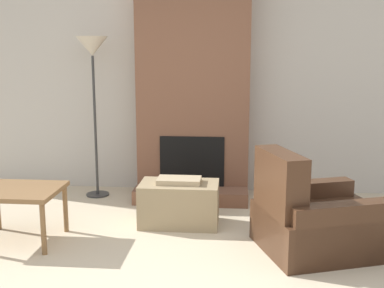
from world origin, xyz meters
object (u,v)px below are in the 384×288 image
Objects in this scene: ottoman at (179,203)px; armchair at (313,222)px; side_table at (17,195)px; floor_lamp_left at (93,57)px.

armchair reaches higher than ottoman.
side_table is 0.40× the size of floor_lamp_left.
floor_lamp_left reaches higher than ottoman.
side_table reaches higher than ottoman.
side_table is at bearing -158.05° from ottoman.
armchair is at bearing -31.68° from floor_lamp_left.
side_table is at bearing 71.64° from armchair.
ottoman is 0.63× the size of armchair.
ottoman is 1.31m from armchair.
ottoman is 1.03× the size of side_table.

